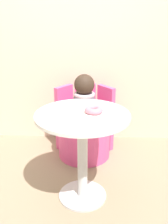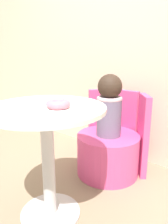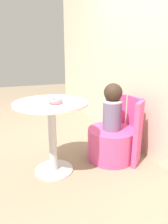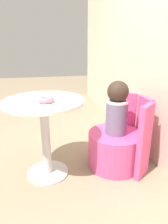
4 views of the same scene
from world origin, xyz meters
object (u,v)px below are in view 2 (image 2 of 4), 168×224
child_figure (109,105)px  donut (58,104)px  round_table (48,137)px  tub_chair (108,154)px

child_figure → donut: child_figure is taller
round_table → child_figure: child_figure is taller
child_figure → donut: (0.09, -0.66, 0.14)m
round_table → donut: 0.23m
tub_chair → donut: size_ratio=3.96×
round_table → donut: donut is taller
round_table → child_figure: 0.68m
tub_chair → donut: 0.88m
tub_chair → round_table: bearing=-89.2°
tub_chair → donut: (0.09, -0.66, 0.58)m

